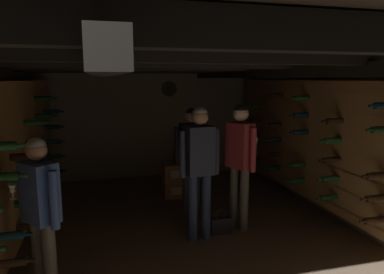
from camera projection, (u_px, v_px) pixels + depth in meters
name	position (u px, v px, depth m)	size (l,w,h in m)	color
ground_plane	(191.00, 241.00, 4.52)	(8.40, 8.40, 0.00)	#7A6651
room_shell	(186.00, 129.00, 4.54)	(4.72, 6.52, 2.41)	gray
wine_crate_stack	(178.00, 180.00, 6.20)	(0.52, 0.35, 0.60)	olive
display_bottle	(176.00, 156.00, 6.10)	(0.08, 0.08, 0.35)	black
person_host_center	(200.00, 160.00, 4.40)	(0.54, 0.26, 1.74)	#232D4C
person_guest_mid_left	(40.00, 205.00, 3.18)	(0.44, 0.44, 1.56)	#4C473D
person_guest_mid_right	(240.00, 154.00, 4.75)	(0.42, 0.50, 1.74)	#4C473D
person_guest_rear_center	(192.00, 151.00, 5.30)	(0.54, 0.34, 1.65)	#2D2D33
handbag	(221.00, 225.00, 4.73)	(0.28, 0.12, 0.35)	black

